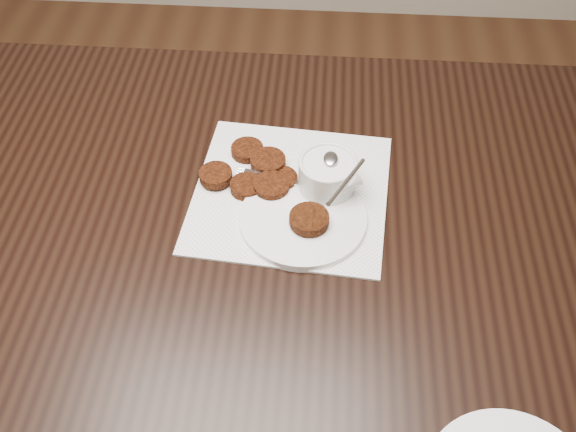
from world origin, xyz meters
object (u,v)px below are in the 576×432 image
at_px(table, 218,344).
at_px(napkin, 291,193).
at_px(plate_with_patty, 303,216).
at_px(sauce_ramekin, 328,161).

relative_size(table, napkin, 4.66).
bearing_deg(napkin, plate_with_patty, -68.74).
distance_m(napkin, sauce_ramekin, 0.09).
height_order(table, plate_with_patty, plate_with_patty).
relative_size(napkin, plate_with_patty, 1.56).
relative_size(table, plate_with_patty, 7.28).
xyz_separation_m(napkin, sauce_ramekin, (0.06, 0.01, 0.07)).
relative_size(napkin, sauce_ramekin, 2.44).
height_order(napkin, plate_with_patty, plate_with_patty).
bearing_deg(napkin, table, -150.49).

